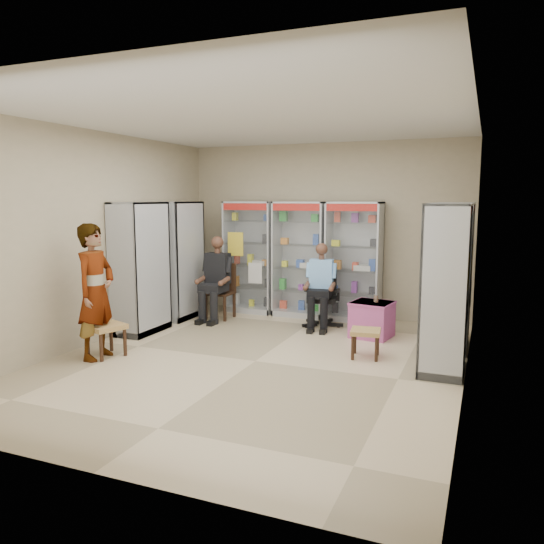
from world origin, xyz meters
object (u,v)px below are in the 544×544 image
at_px(cabinet_left_near, 140,268).
at_px(office_chair, 322,296).
at_px(wooden_chair, 220,291).
at_px(pink_trunk, 372,319).
at_px(cabinet_right_far, 451,276).
at_px(woven_stool_b, 106,340).
at_px(cabinet_right_near, 445,289).
at_px(cabinet_back_left, 251,257).
at_px(cabinet_back_right, 354,262).
at_px(cabinet_back_mid, 300,259).
at_px(seated_shopkeeper, 321,288).
at_px(woven_stool_a, 365,343).
at_px(cabinet_left_far, 179,260).
at_px(standing_man, 96,292).

xyz_separation_m(cabinet_left_near, office_chair, (2.48, 1.40, -0.50)).
bearing_deg(wooden_chair, pink_trunk, -5.33).
distance_m(cabinet_right_far, woven_stool_b, 4.71).
relative_size(cabinet_right_near, pink_trunk, 3.62).
relative_size(cabinet_left_near, woven_stool_b, 4.68).
xyz_separation_m(cabinet_right_near, cabinet_left_near, (-4.46, 0.20, 0.00)).
height_order(cabinet_back_left, wooden_chair, cabinet_back_left).
distance_m(cabinet_back_right, wooden_chair, 2.33).
bearing_deg(pink_trunk, cabinet_back_mid, 146.43).
bearing_deg(cabinet_right_near, seated_shopkeeper, 52.00).
relative_size(cabinet_left_near, woven_stool_a, 5.37).
distance_m(cabinet_right_near, office_chair, 2.60).
distance_m(cabinet_left_far, seated_shopkeeper, 2.51).
height_order(woven_stool_a, standing_man, standing_man).
bearing_deg(cabinet_right_far, woven_stool_b, 117.29).
bearing_deg(cabinet_back_mid, woven_stool_b, -115.42).
distance_m(cabinet_back_mid, cabinet_left_near, 2.77).
bearing_deg(office_chair, cabinet_back_mid, 125.86).
xyz_separation_m(cabinet_back_left, cabinet_right_far, (3.53, -1.13, 0.00)).
height_order(cabinet_right_near, pink_trunk, cabinet_right_near).
height_order(cabinet_back_mid, cabinet_back_right, same).
xyz_separation_m(cabinet_left_near, standing_man, (0.28, -1.33, -0.13)).
distance_m(cabinet_back_left, cabinet_back_right, 1.90).
xyz_separation_m(wooden_chair, woven_stool_a, (2.81, -1.31, -0.28)).
xyz_separation_m(cabinet_left_near, woven_stool_b, (0.33, -1.23, -0.79)).
distance_m(cabinet_back_mid, cabinet_right_near, 3.41).
xyz_separation_m(cabinet_back_left, cabinet_right_near, (3.53, -2.23, 0.00)).
relative_size(cabinet_left_far, pink_trunk, 3.62).
xyz_separation_m(woven_stool_a, woven_stool_b, (-3.16, -1.22, 0.03)).
bearing_deg(cabinet_right_far, cabinet_right_near, -180.00).
relative_size(office_chair, woven_stool_a, 2.68).
bearing_deg(cabinet_back_left, cabinet_left_near, -114.61).
bearing_deg(standing_man, pink_trunk, -55.28).
bearing_deg(seated_shopkeeper, cabinet_right_far, -20.33).
distance_m(cabinet_right_far, cabinet_right_near, 1.10).
bearing_deg(cabinet_right_far, woven_stool_a, 133.23).
distance_m(cabinet_back_mid, seated_shopkeeper, 0.97).
height_order(cabinet_right_far, woven_stool_b, cabinet_right_far).
relative_size(cabinet_left_far, woven_stool_a, 5.37).
distance_m(cabinet_left_far, pink_trunk, 3.44).
bearing_deg(cabinet_left_near, cabinet_left_far, 180.00).
xyz_separation_m(seated_shopkeeper, standing_man, (-2.20, -2.68, 0.24)).
relative_size(cabinet_left_far, office_chair, 2.00).
distance_m(cabinet_right_near, pink_trunk, 1.82).
bearing_deg(pink_trunk, woven_stool_b, -142.99).
relative_size(cabinet_back_mid, standing_man, 1.15).
height_order(cabinet_back_right, office_chair, cabinet_back_right).
bearing_deg(standing_man, cabinet_left_near, 8.79).
relative_size(wooden_chair, woven_stool_b, 2.20).
relative_size(pink_trunk, woven_stool_a, 1.48).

